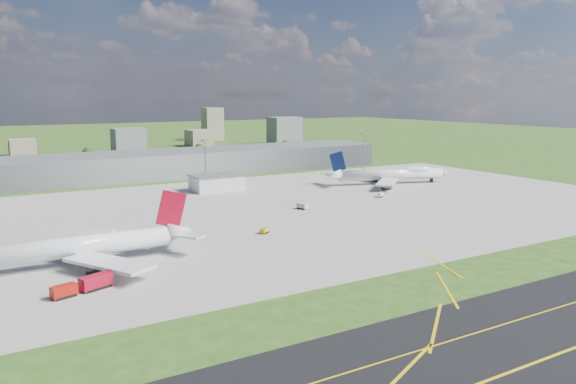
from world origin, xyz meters
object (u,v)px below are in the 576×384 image
tug_yellow (264,231)px  van_white_far (380,195)px  crash_tender (64,292)px  airliner_red_twin (76,248)px  fire_truck (96,282)px  airliner_blue_quad (392,175)px  van_white_near (302,206)px

tug_yellow → van_white_far: van_white_far is taller
crash_tender → airliner_red_twin: bearing=55.8°
fire_truck → tug_yellow: (65.87, 29.98, -0.91)m
airliner_blue_quad → tug_yellow: size_ratio=17.00×
van_white_far → airliner_blue_quad: bearing=8.4°
airliner_red_twin → van_white_near: bearing=-159.2°
airliner_red_twin → tug_yellow: 66.60m
fire_truck → tug_yellow: 72.38m
airliner_blue_quad → van_white_near: airliner_blue_quad is taller
crash_tender → fire_truck: bearing=-0.9°
van_white_near → van_white_far: size_ratio=1.23×
crash_tender → airliner_blue_quad: bearing=9.6°
airliner_red_twin → fire_truck: size_ratio=8.26×
airliner_red_twin → van_white_far: bearing=-163.4°
airliner_blue_quad → van_white_near: bearing=-138.8°
crash_tender → tug_yellow: (74.13, 32.44, -0.67)m
airliner_blue_quad → crash_tender: size_ratio=10.73×
airliner_blue_quad → fire_truck: size_ratio=8.00×
airliner_blue_quad → van_white_far: bearing=-119.9°
airliner_blue_quad → tug_yellow: (-117.18, -65.41, -4.44)m
airliner_red_twin → fire_truck: (0.32, -24.08, -3.61)m
airliner_blue_quad → airliner_red_twin: bearing=-140.8°
fire_truck → van_white_near: 117.76m
van_white_far → airliner_red_twin: bearing=161.6°
crash_tender → tug_yellow: size_ratio=1.58×
van_white_far → van_white_near: bearing=152.4°
airliner_blue_quad → van_white_far: (-32.99, -29.86, -4.29)m
airliner_red_twin → fire_truck: bearing=91.9°
crash_tender → tug_yellow: 80.92m
tug_yellow → airliner_red_twin: bearing=152.1°
airliner_red_twin → van_white_far: (150.38, 41.45, -4.37)m
crash_tender → van_white_near: size_ratio=1.23×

